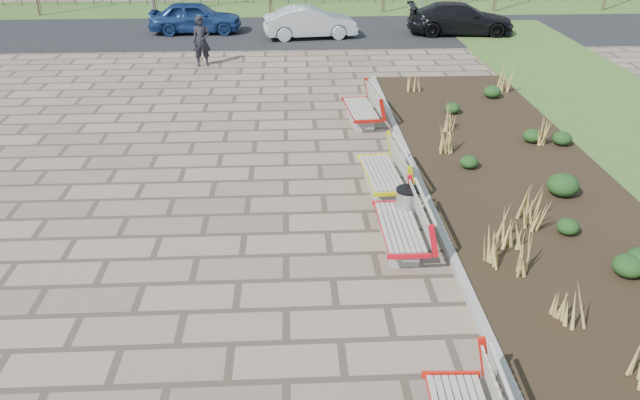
{
  "coord_description": "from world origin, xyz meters",
  "views": [
    {
      "loc": [
        0.98,
        -7.51,
        6.3
      ],
      "look_at": [
        1.5,
        3.0,
        0.9
      ],
      "focal_mm": 35.0,
      "sensor_mm": 36.0,
      "label": 1
    }
  ],
  "objects_px": {
    "bench_b": "(400,224)",
    "bench_d": "(361,107)",
    "car_blue": "(195,17)",
    "car_black": "(460,18)",
    "pedestrian": "(202,41)",
    "car_silver": "(310,22)",
    "bench_c": "(382,171)",
    "litter_bin": "(407,208)"
  },
  "relations": [
    {
      "from": "bench_b",
      "to": "bench_d",
      "type": "xyz_separation_m",
      "value": [
        0.0,
        6.9,
        0.0
      ]
    },
    {
      "from": "bench_b",
      "to": "car_blue",
      "type": "distance_m",
      "value": 20.27
    },
    {
      "from": "car_blue",
      "to": "car_black",
      "type": "height_order",
      "value": "car_blue"
    },
    {
      "from": "bench_b",
      "to": "bench_d",
      "type": "relative_size",
      "value": 1.0
    },
    {
      "from": "car_black",
      "to": "pedestrian",
      "type": "bearing_deg",
      "value": 118.22
    },
    {
      "from": "car_black",
      "to": "car_blue",
      "type": "bearing_deg",
      "value": 90.46
    },
    {
      "from": "car_silver",
      "to": "car_blue",
      "type": "bearing_deg",
      "value": 69.2
    },
    {
      "from": "bench_c",
      "to": "litter_bin",
      "type": "xyz_separation_m",
      "value": [
        0.28,
        -1.69,
        -0.08
      ]
    },
    {
      "from": "car_silver",
      "to": "car_black",
      "type": "relative_size",
      "value": 0.86
    },
    {
      "from": "bench_c",
      "to": "car_blue",
      "type": "height_order",
      "value": "car_blue"
    },
    {
      "from": "bench_d",
      "to": "car_blue",
      "type": "distance_m",
      "value": 13.87
    },
    {
      "from": "bench_b",
      "to": "car_black",
      "type": "relative_size",
      "value": 0.44
    },
    {
      "from": "bench_c",
      "to": "car_black",
      "type": "xyz_separation_m",
      "value": [
        5.81,
        15.99,
        0.22
      ]
    },
    {
      "from": "litter_bin",
      "to": "car_silver",
      "type": "height_order",
      "value": "car_silver"
    },
    {
      "from": "litter_bin",
      "to": "car_silver",
      "type": "distance_m",
      "value": 17.28
    },
    {
      "from": "bench_c",
      "to": "car_black",
      "type": "relative_size",
      "value": 0.44
    },
    {
      "from": "litter_bin",
      "to": "car_silver",
      "type": "bearing_deg",
      "value": 94.45
    },
    {
      "from": "car_blue",
      "to": "car_silver",
      "type": "distance_m",
      "value": 5.38
    },
    {
      "from": "car_blue",
      "to": "car_black",
      "type": "xyz_separation_m",
      "value": [
        12.09,
        -0.83,
        -0.01
      ]
    },
    {
      "from": "bench_b",
      "to": "bench_d",
      "type": "height_order",
      "value": "same"
    },
    {
      "from": "litter_bin",
      "to": "bench_b",
      "type": "bearing_deg",
      "value": -110.34
    },
    {
      "from": "car_black",
      "to": "car_silver",
      "type": "bearing_deg",
      "value": 98.16
    },
    {
      "from": "litter_bin",
      "to": "car_blue",
      "type": "distance_m",
      "value": 19.64
    },
    {
      "from": "car_black",
      "to": "bench_b",
      "type": "bearing_deg",
      "value": 166.92
    },
    {
      "from": "pedestrian",
      "to": "car_blue",
      "type": "distance_m",
      "value": 5.83
    },
    {
      "from": "car_black",
      "to": "litter_bin",
      "type": "bearing_deg",
      "value": 167.04
    },
    {
      "from": "car_blue",
      "to": "car_black",
      "type": "relative_size",
      "value": 0.87
    },
    {
      "from": "pedestrian",
      "to": "bench_c",
      "type": "bearing_deg",
      "value": -77.85
    },
    {
      "from": "pedestrian",
      "to": "bench_d",
      "type": "bearing_deg",
      "value": -64.73
    },
    {
      "from": "pedestrian",
      "to": "car_black",
      "type": "bearing_deg",
      "value": 10.37
    },
    {
      "from": "car_blue",
      "to": "litter_bin",
      "type": "bearing_deg",
      "value": -161.25
    },
    {
      "from": "pedestrian",
      "to": "car_silver",
      "type": "bearing_deg",
      "value": 32.9
    },
    {
      "from": "car_blue",
      "to": "car_silver",
      "type": "xyz_separation_m",
      "value": [
        5.22,
        -1.29,
        -0.03
      ]
    },
    {
      "from": "car_black",
      "to": "bench_d",
      "type": "bearing_deg",
      "value": 157.67
    },
    {
      "from": "pedestrian",
      "to": "car_silver",
      "type": "relative_size",
      "value": 0.45
    },
    {
      "from": "litter_bin",
      "to": "pedestrian",
      "type": "height_order",
      "value": "pedestrian"
    },
    {
      "from": "bench_c",
      "to": "car_blue",
      "type": "distance_m",
      "value": 17.96
    },
    {
      "from": "car_silver",
      "to": "bench_d",
      "type": "bearing_deg",
      "value": 178.48
    },
    {
      "from": "bench_d",
      "to": "litter_bin",
      "type": "bearing_deg",
      "value": -92.31
    },
    {
      "from": "bench_c",
      "to": "car_silver",
      "type": "height_order",
      "value": "car_silver"
    },
    {
      "from": "car_blue",
      "to": "car_silver",
      "type": "relative_size",
      "value": 1.01
    },
    {
      "from": "bench_d",
      "to": "litter_bin",
      "type": "distance_m",
      "value": 6.15
    }
  ]
}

